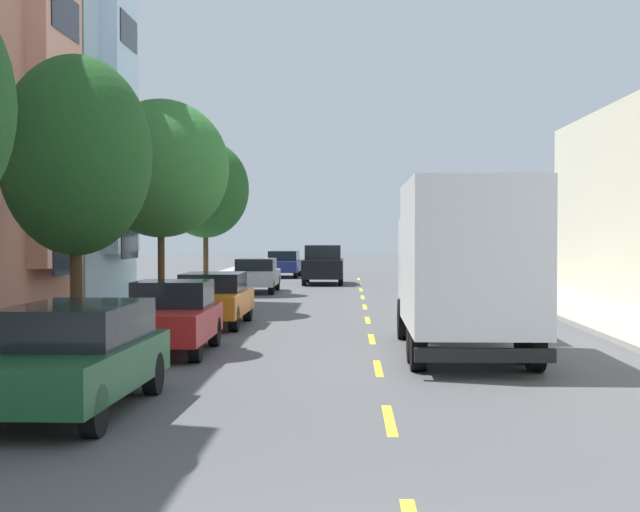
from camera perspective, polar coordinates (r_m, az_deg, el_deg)
name	(u,v)px	position (r m, az deg, el deg)	size (l,w,h in m)	color
ground_plane	(363,301)	(36.13, 2.56, -2.64)	(160.00, 160.00, 0.00)	#4C4C4F
sidewalk_left	(163,302)	(34.75, -9.19, -2.70)	(3.20, 120.00, 0.14)	#99968E
sidewalk_right	(568,303)	(34.97, 14.33, -2.70)	(3.20, 120.00, 0.14)	#99968E
lane_centerline_dashes	(366,313)	(30.65, 2.71, -3.35)	(0.14, 47.20, 0.01)	yellow
street_tree_second	(75,156)	(21.57, -14.13, 5.72)	(3.26, 3.26, 6.19)	#47331E
street_tree_third	(161,169)	(30.80, -9.30, 5.08)	(4.25, 4.25, 6.55)	#47331E
street_tree_farthest	(206,189)	(40.12, -6.72, 3.90)	(3.54, 3.54, 6.16)	#47331E
delivery_box_truck	(463,259)	(20.14, 8.38, -0.20)	(2.45, 7.47, 3.53)	white
parked_wagon_navy	(284,263)	(55.64, -2.14, -0.41)	(1.88, 4.72, 1.50)	navy
parked_wagon_forest	(72,355)	(14.19, -14.30, -5.62)	(1.95, 4.75, 1.50)	#194C28
parked_sedan_orange	(213,298)	(26.55, -6.31, -2.47)	(1.85, 4.52, 1.43)	orange
parked_sedan_silver	(256,275)	(41.42, -3.78, -1.10)	(1.81, 4.50, 1.43)	#B2B5BA
parked_sedan_charcoal	(440,266)	(53.03, 7.02, -0.57)	(1.90, 4.54, 1.43)	#333338
parked_suv_champagne	(428,258)	(58.92, 6.35, -0.14)	(1.97, 4.81, 1.93)	tan
parked_hatchback_teal	(461,275)	(41.50, 8.27, -1.09)	(1.86, 4.05, 1.50)	#195B60
parked_hatchback_red	(170,317)	(20.62, -8.77, -3.56)	(1.75, 4.01, 1.50)	#AD1E1E
moving_black_sedan	(323,264)	(47.91, 0.19, -0.48)	(1.95, 4.80, 1.93)	black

